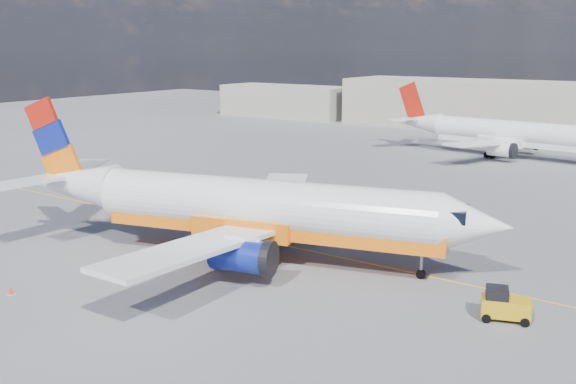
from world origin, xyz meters
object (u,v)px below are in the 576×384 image
Objects in this scene: main_jet at (249,208)px; second_jet at (504,133)px; gse_tug at (504,305)px; traffic_cone at (11,291)px.

main_jet reaches higher than second_jet.
main_jet is 1.16× the size of second_jet.
gse_tug is 5.52× the size of traffic_cone.
second_jet is 60.28× the size of traffic_cone.
main_jet reaches higher than traffic_cone.
gse_tug is 26.86m from traffic_cone.
traffic_cone is at bearing -134.19° from main_jet.
gse_tug reaches higher than traffic_cone.
traffic_cone is (-7.05, -12.71, -3.19)m from main_jet.
second_jet is 10.92× the size of gse_tug.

